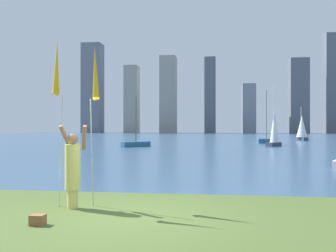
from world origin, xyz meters
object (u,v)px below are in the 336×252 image
bag (38,220)px  sailboat_0 (274,129)px  kite_flag_left (57,71)px  sailboat_1 (267,140)px  person (73,167)px  kite_flag_right (95,76)px  sailboat_4 (302,128)px  sailboat_3 (136,143)px

bag → sailboat_0: sailboat_0 is taller
kite_flag_left → sailboat_1: sailboat_1 is taller
person → bag: bearing=-88.8°
kite_flag_right → kite_flag_left: bearing=-148.1°
bag → kite_flag_right: bearing=77.1°
kite_flag_right → sailboat_4: 46.40m
kite_flag_right → sailboat_0: size_ratio=0.64×
sailboat_4 → bag: bearing=-106.9°
sailboat_0 → sailboat_3: 12.87m
person → sailboat_3: bearing=103.5°
kite_flag_right → sailboat_0: (7.90, 28.24, -1.38)m
bag → sailboat_1: size_ratio=0.04×
person → bag: (-0.08, -1.51, -0.81)m
kite_flag_right → bag: size_ratio=14.36×
sailboat_1 → sailboat_4: (5.65, 9.43, 1.36)m
kite_flag_left → sailboat_4: (14.36, 44.79, -1.36)m
person → sailboat_0: bearing=78.1°
sailboat_1 → sailboat_4: 11.07m
sailboat_3 → sailboat_4: 26.15m
sailboat_0 → sailboat_1: 6.78m
bag → sailboat_4: 48.40m
sailboat_3 → sailboat_1: bearing=36.2°
person → sailboat_3: sailboat_3 is taller
person → sailboat_1: (8.34, 35.35, -0.59)m
bag → sailboat_1: bearing=77.1°
sailboat_0 → sailboat_4: bearing=70.4°
person → kite_flag_right: size_ratio=0.50×
kite_flag_left → bag: kite_flag_left is taller
person → kite_flag_right: (0.37, 0.45, 2.07)m
sailboat_1 → sailboat_4: size_ratio=1.31×
bag → sailboat_1: (8.42, 36.86, 0.23)m
sailboat_4 → sailboat_0: bearing=-109.6°
kite_flag_right → sailboat_4: bearing=72.9°
kite_flag_right → sailboat_4: size_ratio=0.83×
sailboat_1 → kite_flag_right: bearing=-102.9°
person → sailboat_0: sailboat_0 is taller
person → kite_flag_right: 2.15m
sailboat_3 → kite_flag_right: bearing=-79.7°
kite_flag_right → bag: (-0.45, -1.95, -2.88)m
sailboat_0 → sailboat_3: (-12.55, -2.56, -1.28)m
sailboat_3 → sailboat_4: (18.27, 18.66, 1.36)m
kite_flag_left → sailboat_0: (8.64, 28.70, -1.45)m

